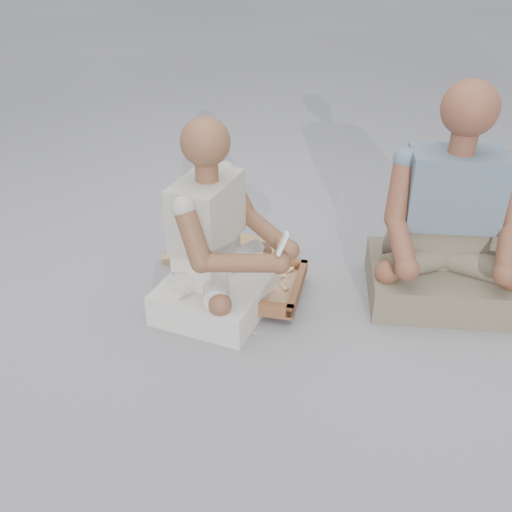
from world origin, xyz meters
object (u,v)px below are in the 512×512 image
(carved_panel, at_px, (231,254))
(companion, at_px, (448,232))
(craftsman, at_px, (217,247))
(tool_tray, at_px, (247,284))

(carved_panel, bearing_deg, companion, 0.50)
(carved_panel, relative_size, craftsman, 0.69)
(carved_panel, height_order, tool_tray, tool_tray)
(carved_panel, xyz_separation_m, companion, (1.06, 0.01, 0.32))
(companion, bearing_deg, tool_tray, 6.21)
(tool_tray, distance_m, companion, 0.95)
(craftsman, height_order, companion, companion)
(carved_panel, relative_size, tool_tray, 1.08)
(carved_panel, distance_m, companion, 1.11)
(carved_panel, bearing_deg, tool_tray, -56.31)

